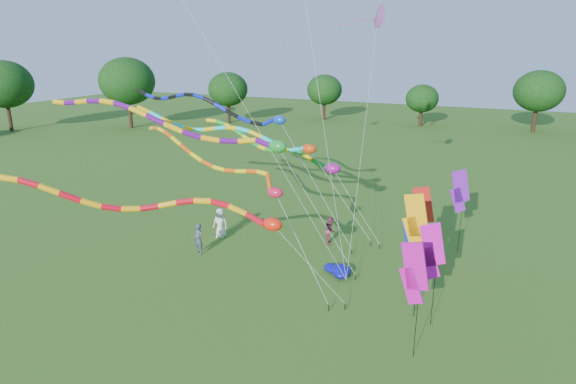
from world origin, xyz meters
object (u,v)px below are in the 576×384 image
at_px(tube_kite_orange, 220,163).
at_px(person_c, 330,230).
at_px(tube_kite_red, 176,208).
at_px(person_a, 220,223).
at_px(blue_nylon_heap, 337,272).
at_px(person_b, 198,239).

height_order(tube_kite_orange, person_c, tube_kite_orange).
bearing_deg(tube_kite_orange, tube_kite_red, -57.35).
distance_m(tube_kite_orange, person_c, 7.85).
relative_size(person_a, person_c, 1.14).
bearing_deg(person_a, blue_nylon_heap, -20.07).
bearing_deg(blue_nylon_heap, person_c, 114.79).
distance_m(tube_kite_red, person_b, 6.85).
relative_size(tube_kite_orange, blue_nylon_heap, 8.15).
height_order(tube_kite_red, person_a, tube_kite_red).
bearing_deg(person_c, blue_nylon_heap, -174.12).
distance_m(tube_kite_orange, blue_nylon_heap, 8.22).
height_order(tube_kite_orange, person_b, tube_kite_orange).
height_order(person_a, person_b, person_a).
xyz_separation_m(person_b, person_c, (6.21, 4.50, -0.08)).
height_order(tube_kite_orange, blue_nylon_heap, tube_kite_orange).
bearing_deg(person_b, person_a, 116.82).
xyz_separation_m(person_a, person_c, (6.41, 1.91, -0.12)).
relative_size(blue_nylon_heap, person_c, 1.02).
relative_size(tube_kite_red, tube_kite_orange, 0.95).
bearing_deg(tube_kite_red, person_c, 46.83).
xyz_separation_m(tube_kite_orange, blue_nylon_heap, (6.38, 0.55, -5.16)).
height_order(tube_kite_red, person_b, tube_kite_red).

